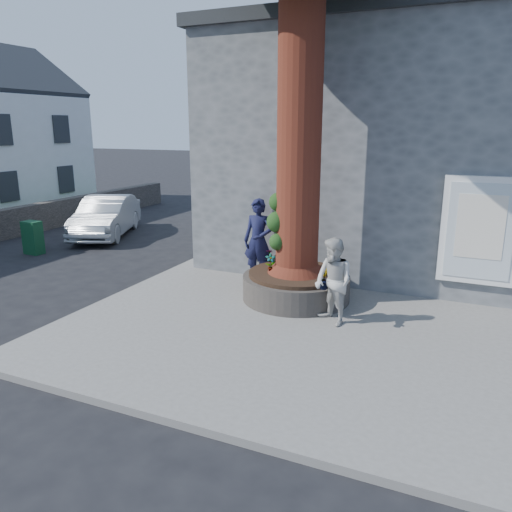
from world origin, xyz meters
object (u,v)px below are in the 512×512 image
at_px(car_silver, 106,217).
at_px(man, 258,241).
at_px(woman, 333,282).
at_px(a_board_sign, 33,238).
at_px(planter, 296,286).

bearing_deg(car_silver, man, -46.55).
relative_size(woman, a_board_sign, 1.65).
distance_m(man, woman, 2.99).
distance_m(man, car_silver, 7.75).
height_order(car_silver, a_board_sign, car_silver).
distance_m(planter, car_silver, 9.22).
bearing_deg(man, woman, -39.05).
distance_m(woman, a_board_sign, 10.00).
height_order(man, a_board_sign, man).
xyz_separation_m(man, a_board_sign, (-7.45, 0.08, -0.62)).
distance_m(planter, man, 1.66).
xyz_separation_m(woman, car_silver, (-9.48, 4.84, -0.25)).
bearing_deg(man, a_board_sign, 178.63).
bearing_deg(a_board_sign, woman, -8.18).
relative_size(planter, a_board_sign, 2.30).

